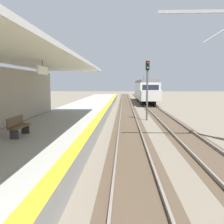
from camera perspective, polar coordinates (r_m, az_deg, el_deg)
station_platform at (r=17.91m, az=-10.28°, el=-2.59°), size 5.00×80.00×0.91m
track_pair_nearest_platform at (r=21.48m, az=3.71°, el=-2.10°), size 2.34×120.00×0.16m
track_pair_middle at (r=21.81m, az=12.68°, el=-2.12°), size 2.34×120.00×0.16m
approaching_train at (r=44.69m, az=7.57°, el=4.99°), size 2.93×19.60×4.76m
rail_signal_post at (r=22.35m, az=8.00°, el=6.27°), size 0.32×0.34×5.20m
platform_bench at (r=11.87m, az=-20.49°, el=-2.92°), size 0.45×1.60×0.88m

